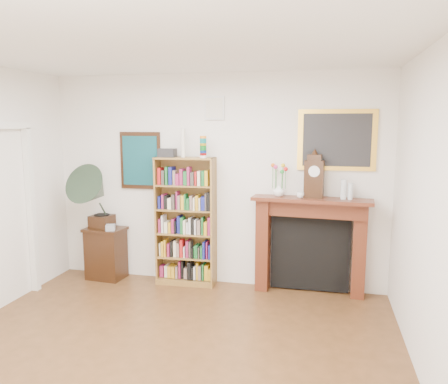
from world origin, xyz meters
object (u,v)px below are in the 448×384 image
Objects in this scene: teacup at (300,195)px; bottle_left at (344,189)px; bookshelf at (185,214)px; flower_vase at (279,190)px; side_cabinet at (106,253)px; mantel_clock at (314,177)px; cd_stack at (111,228)px; fireplace at (310,236)px; gramophone at (95,193)px; bottle_right at (350,191)px.

bottle_left is (0.51, 0.02, 0.08)m from teacup.
bottle_left is (2.02, -0.02, 0.40)m from bookshelf.
bottle_left reaches higher than flower_vase.
side_cabinet is 1.34× the size of mantel_clock.
bookshelf is 1.04m from cd_stack.
bookshelf is 1.75m from mantel_clock.
bookshelf is 1.30m from side_cabinet.
flower_vase reaches higher than teacup.
side_cabinet is 2.57m from flower_vase.
side_cabinet is 0.48× the size of fireplace.
gramophone is (-2.86, -0.22, 0.50)m from fireplace.
gramophone reaches higher than fireplace.
mantel_clock is 0.46m from bottle_right.
side_cabinet is 3.04m from mantel_clock.
gramophone is 7.57× the size of cd_stack.
bookshelf reaches higher than bottle_left.
cd_stack is (-2.65, -0.22, 0.02)m from fireplace.
bookshelf reaches higher than gramophone.
gramophone reaches higher than side_cabinet.
fireplace is 2.91m from gramophone.
side_cabinet is 3.33m from bottle_left.
teacup is (2.66, 0.01, 0.92)m from side_cabinet.
flower_vase is at bearing 10.99° from gramophone.
side_cabinet is 3.40m from bottle_right.
bookshelf is 1.28m from flower_vase.
cd_stack is 1.25× the size of teacup.
mantel_clock is (2.67, 0.17, 0.74)m from cd_stack.
bottle_right reaches higher than teacup.
flower_vase is at bearing -0.87° from bookshelf.
fireplace is at bearing -0.31° from bookshelf.
cd_stack is at bearing -177.25° from bottle_right.
bookshelf is at bearing 9.12° from cd_stack.
gramophone is (-1.22, -0.17, 0.28)m from bookshelf.
flower_vase is at bearing -172.14° from fireplace.
fireplace is 0.71m from flower_vase.
bookshelf is 1.32× the size of fireplace.
mantel_clock is (0.02, -0.05, 0.76)m from fireplace.
teacup is at bearing -177.47° from bottle_left.
fireplace reaches higher than cd_stack.
bottle_left is at bearing -6.30° from fireplace.
cd_stack is 2.57m from teacup.
gramophone is 3.24m from bottle_left.
cd_stack is at bearing -33.25° from side_cabinet.
bottle_left is at bearing 2.53° from teacup.
bottle_left is at bearing 2.76° from cd_stack.
flower_vase is (2.45, 0.19, 0.09)m from gramophone.
mantel_clock is at bearing -2.03° from bookshelf.
fireplace is 7.46× the size of bottle_right.
side_cabinet is at bearing -178.10° from flower_vase.
mantel_clock is (2.82, 0.06, 1.14)m from side_cabinet.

